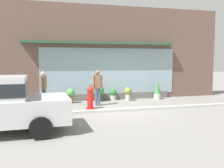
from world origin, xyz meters
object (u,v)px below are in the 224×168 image
potted_plant_low_front (71,95)px  potted_plant_near_hydrant (128,93)px  pedestrian_passerby (43,86)px  potted_plant_corner_tall (113,94)px  potted_plant_by_entrance (157,90)px  potted_plant_window_left (98,92)px  fire_hydrant (90,98)px  pedestrian_with_handbag (97,85)px

potted_plant_low_front → potted_plant_near_hydrant: bearing=0.1°
pedestrian_passerby → potted_plant_corner_tall: 3.75m
potted_plant_corner_tall → potted_plant_by_entrance: potted_plant_by_entrance is taller
potted_plant_by_entrance → potted_plant_low_front: 4.73m
pedestrian_passerby → potted_plant_window_left: size_ratio=1.80×
potted_plant_window_left → potted_plant_by_entrance: bearing=-2.7°
fire_hydrant → potted_plant_low_front: fire_hydrant is taller
potted_plant_corner_tall → fire_hydrant: bearing=-126.7°
potted_plant_by_entrance → potted_plant_near_hydrant: bearing=-177.2°
potted_plant_window_left → potted_plant_low_front: (-1.44, -0.24, -0.08)m
fire_hydrant → potted_plant_by_entrance: 4.41m
potted_plant_near_hydrant → potted_plant_by_entrance: bearing=2.8°
pedestrian_with_handbag → pedestrian_passerby: size_ratio=1.04×
fire_hydrant → pedestrian_with_handbag: size_ratio=0.58×
fire_hydrant → pedestrian_with_handbag: pedestrian_with_handbag is taller
pedestrian_passerby → potted_plant_by_entrance: 6.04m
pedestrian_with_handbag → potted_plant_low_front: size_ratio=2.26×
fire_hydrant → potted_plant_near_hydrant: (2.30, 1.71, -0.06)m
potted_plant_corner_tall → potted_plant_near_hydrant: bearing=-34.2°
potted_plant_corner_tall → potted_plant_low_front: potted_plant_low_front is taller
pedestrian_passerby → potted_plant_near_hydrant: pedestrian_passerby is taller
potted_plant_by_entrance → potted_plant_near_hydrant: (-1.73, -0.08, -0.08)m
fire_hydrant → potted_plant_window_left: fire_hydrant is taller
fire_hydrant → potted_plant_low_front: (-0.70, 1.70, -0.06)m
pedestrian_passerby → potted_plant_near_hydrant: bearing=118.7°
pedestrian_with_handbag → potted_plant_window_left: (0.30, 1.27, -0.46)m
fire_hydrant → potted_plant_by_entrance: (4.03, 1.79, 0.02)m
fire_hydrant → pedestrian_passerby: bearing=146.5°
pedestrian_with_handbag → potted_plant_by_entrance: size_ratio=1.57×
fire_hydrant → potted_plant_by_entrance: size_ratio=0.92×
fire_hydrant → potted_plant_corner_tall: 2.71m
pedestrian_passerby → potted_plant_corner_tall: bearing=126.8°
potted_plant_by_entrance → potted_plant_near_hydrant: 1.74m
fire_hydrant → potted_plant_window_left: size_ratio=1.09×
fire_hydrant → potted_plant_window_left: 2.08m
fire_hydrant → potted_plant_window_left: (0.74, 1.94, 0.02)m
fire_hydrant → pedestrian_with_handbag: bearing=56.4°
pedestrian_with_handbag → potted_plant_corner_tall: pedestrian_with_handbag is taller
pedestrian_with_handbag → potted_plant_window_left: bearing=-107.0°
potted_plant_near_hydrant → pedestrian_with_handbag: bearing=-150.8°
potted_plant_corner_tall → potted_plant_near_hydrant: size_ratio=0.80×
pedestrian_with_handbag → potted_plant_corner_tall: (1.17, 1.50, -0.66)m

